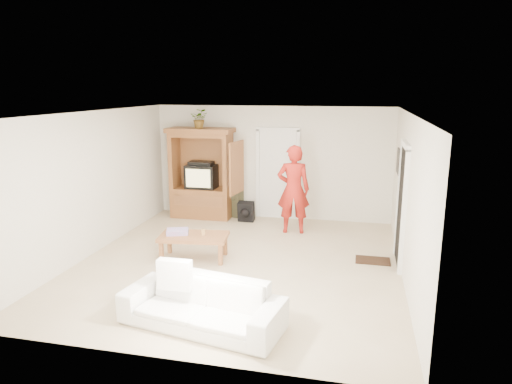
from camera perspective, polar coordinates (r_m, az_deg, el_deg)
floor at (r=8.12m, az=-2.15°, el=-8.81°), size 6.00×6.00×0.00m
ceiling at (r=7.55m, az=-2.32°, el=9.84°), size 6.00×6.00×0.00m
wall_back at (r=10.60m, az=1.96°, el=3.67°), size 5.50×0.00×5.50m
wall_front at (r=5.01m, az=-11.19°, el=-7.25°), size 5.50×0.00×5.50m
wall_left at (r=8.84m, az=-19.73°, el=1.04°), size 0.00×6.00×6.00m
wall_right at (r=7.52m, az=18.46°, el=-0.86°), size 0.00×6.00×6.00m
armoire at (r=10.76m, az=-6.68°, el=1.61°), size 1.82×1.14×2.10m
door_back at (r=10.60m, az=2.71°, el=2.12°), size 0.85×0.05×2.04m
doorway_right at (r=8.16m, az=17.76°, el=-1.78°), size 0.05×0.90×2.04m
framed_picture at (r=9.32m, az=17.40°, el=3.67°), size 0.03×0.60×0.48m
doormat at (r=8.44m, az=14.39°, el=-8.29°), size 0.60×0.40×0.02m
plant at (r=10.55m, az=-7.06°, el=9.10°), size 0.43×0.39×0.43m
man at (r=9.53m, az=4.69°, el=0.33°), size 0.74×0.54×1.87m
sofa at (r=6.04m, az=-6.78°, el=-13.74°), size 2.20×1.18×0.61m
coffee_table at (r=8.23m, az=-7.79°, el=-5.72°), size 1.27×0.80×0.45m
towel at (r=8.31m, az=-9.79°, el=-4.90°), size 0.45×0.39×0.08m
candle at (r=8.19m, az=-6.61°, el=-4.98°), size 0.08×0.08×0.10m
backpack_black at (r=10.45m, az=-1.24°, el=-2.51°), size 0.36×0.22×0.45m
backpack_olive at (r=10.85m, az=-2.68°, el=-1.32°), size 0.42×0.36×0.67m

